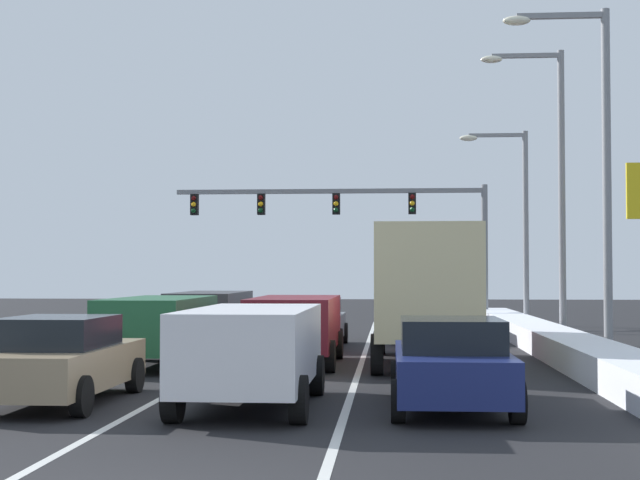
{
  "coord_description": "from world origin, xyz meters",
  "views": [
    {
      "loc": [
        2.45,
        -8.97,
        2.26
      ],
      "look_at": [
        0.08,
        22.51,
        3.37
      ],
      "focal_mm": 53.11,
      "sensor_mm": 36.0,
      "label": 1
    }
  ],
  "objects": [
    {
      "name": "lane_stripe_between_right_lane_and_center_lane",
      "position": [
        1.7,
        16.68,
        0.0
      ],
      "size": [
        0.14,
        36.71,
        0.01
      ],
      "primitive_type": "cube",
      "color": "silver",
      "rests_on": "ground"
    },
    {
      "name": "suv_charcoal_left_lane_third",
      "position": [
        -3.19,
        20.26,
        1.02
      ],
      "size": [
        2.16,
        4.9,
        1.67
      ],
      "color": "#38383D",
      "rests_on": "ground"
    },
    {
      "name": "sedan_tan_left_lane_nearest",
      "position": [
        -3.29,
        7.1,
        0.76
      ],
      "size": [
        2.0,
        4.5,
        1.51
      ],
      "color": "#937F60",
      "rests_on": "ground"
    },
    {
      "name": "sedan_navy_right_lane_nearest",
      "position": [
        3.44,
        6.95,
        0.76
      ],
      "size": [
        2.0,
        4.5,
        1.51
      ],
      "color": "navy",
      "rests_on": "ground"
    },
    {
      "name": "street_lamp_right_far",
      "position": [
        7.33,
        28.36,
        4.71
      ],
      "size": [
        2.66,
        0.36,
        7.83
      ],
      "color": "gray",
      "rests_on": "ground"
    },
    {
      "name": "snow_bank_left_shoulder",
      "position": [
        -7.0,
        16.68,
        0.43
      ],
      "size": [
        1.32,
        36.71,
        0.86
      ],
      "primitive_type": "cube",
      "color": "white",
      "rests_on": "ground"
    },
    {
      "name": "suv_white_center_lane_nearest",
      "position": [
        0.11,
        6.85,
        1.02
      ],
      "size": [
        2.16,
        4.9,
        1.67
      ],
      "color": "silver",
      "rests_on": "ground"
    },
    {
      "name": "lane_stripe_between_center_lane_and_left_lane",
      "position": [
        -1.7,
        16.68,
        0.0
      ],
      "size": [
        0.14,
        36.71,
        0.01
      ],
      "primitive_type": "cube",
      "color": "silver",
      "rests_on": "ground"
    },
    {
      "name": "street_lamp_right_mid",
      "position": [
        7.59,
        21.69,
        5.55
      ],
      "size": [
        2.66,
        0.36,
        9.43
      ],
      "color": "gray",
      "rests_on": "ground"
    },
    {
      "name": "box_truck_right_lane_second",
      "position": [
        3.26,
        14.47,
        1.9
      ],
      "size": [
        2.53,
        7.2,
        3.36
      ],
      "color": "maroon",
      "rests_on": "ground"
    },
    {
      "name": "suv_green_left_lane_second",
      "position": [
        -3.15,
        13.56,
        1.02
      ],
      "size": [
        2.16,
        4.9,
        1.67
      ],
      "color": "#1E5633",
      "rests_on": "ground"
    },
    {
      "name": "sedan_black_right_lane_third",
      "position": [
        3.44,
        22.69,
        0.76
      ],
      "size": [
        2.0,
        4.5,
        1.51
      ],
      "color": "black",
      "rests_on": "ground"
    },
    {
      "name": "suv_maroon_center_lane_second",
      "position": [
        0.1,
        14.21,
        1.02
      ],
      "size": [
        2.16,
        4.9,
        1.67
      ],
      "color": "maroon",
      "rests_on": "ground"
    },
    {
      "name": "traffic_light_gantry",
      "position": [
        1.31,
        33.35,
        4.89
      ],
      "size": [
        14.0,
        0.47,
        6.2
      ],
      "color": "slate",
      "rests_on": "ground"
    },
    {
      "name": "sedan_gray_center_lane_third",
      "position": [
        0.04,
        19.97,
        0.76
      ],
      "size": [
        2.0,
        4.5,
        1.51
      ],
      "color": "slate",
      "rests_on": "ground"
    },
    {
      "name": "snow_bank_right_shoulder",
      "position": [
        7.0,
        16.68,
        0.33
      ],
      "size": [
        1.41,
        36.71,
        0.67
      ],
      "primitive_type": "cube",
      "color": "white",
      "rests_on": "ground"
    },
    {
      "name": "street_lamp_right_near",
      "position": [
        7.49,
        15.02,
        5.27
      ],
      "size": [
        2.66,
        0.36,
        8.9
      ],
      "color": "gray",
      "rests_on": "ground"
    },
    {
      "name": "ground_plane",
      "position": [
        0.0,
        13.35,
        0.0
      ],
      "size": [
        120.0,
        120.0,
        0.0
      ],
      "primitive_type": "plane",
      "color": "black"
    }
  ]
}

